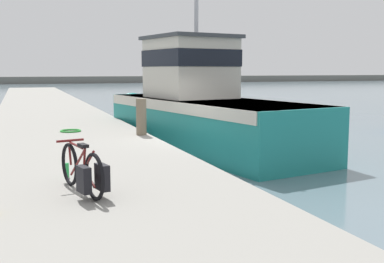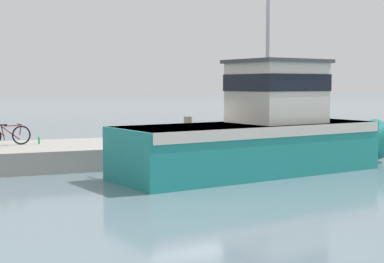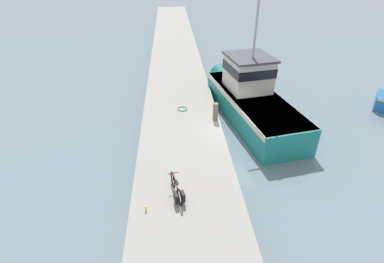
{
  "view_description": "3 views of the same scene",
  "coord_description": "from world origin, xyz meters",
  "views": [
    {
      "loc": [
        -4.79,
        -12.43,
        2.61
      ],
      "look_at": [
        -0.8,
        -1.3,
        1.08
      ],
      "focal_mm": 45.0,
      "sensor_mm": 36.0,
      "label": 1
    },
    {
      "loc": [
        17.96,
        -6.85,
        2.91
      ],
      "look_at": [
        -0.16,
        0.52,
        1.36
      ],
      "focal_mm": 55.0,
      "sensor_mm": 36.0,
      "label": 2
    },
    {
      "loc": [
        -3.98,
        -14.09,
        9.28
      ],
      "look_at": [
        -3.03,
        -1.09,
        1.24
      ],
      "focal_mm": 28.0,
      "sensor_mm": 36.0,
      "label": 3
    }
  ],
  "objects": [
    {
      "name": "ground_plane",
      "position": [
        0.0,
        0.0,
        0.0
      ],
      "size": [
        320.0,
        320.0,
        0.0
      ],
      "primitive_type": "plane",
      "color": "slate"
    },
    {
      "name": "dock_pier",
      "position": [
        -3.53,
        0.0,
        0.37
      ],
      "size": [
        4.49,
        80.0,
        0.74
      ],
      "primitive_type": "cube",
      "color": "gray",
      "rests_on": "ground_plane"
    },
    {
      "name": "fishing_boat_main",
      "position": [
        0.87,
        2.63,
        1.35
      ],
      "size": [
        4.65,
        10.95,
        9.45
      ],
      "rotation": [
        0.0,
        0.0,
        0.19
      ],
      "color": "teal",
      "rests_on": "ground_plane"
    },
    {
      "name": "bicycle_touring",
      "position": [
        -3.92,
        -5.25,
        1.09
      ],
      "size": [
        0.67,
        1.73,
        0.77
      ],
      "rotation": [
        0.0,
        0.0,
        0.23
      ],
      "color": "black",
      "rests_on": "dock_pier"
    },
    {
      "name": "mooring_post",
      "position": [
        -1.54,
        0.93,
        1.26
      ],
      "size": [
        0.3,
        0.3,
        1.04
      ],
      "primitive_type": "cylinder",
      "color": "#756651",
      "rests_on": "dock_pier"
    },
    {
      "name": "hose_coil",
      "position": [
        -3.38,
        2.38,
        0.77
      ],
      "size": [
        0.63,
        0.63,
        0.05
      ],
      "primitive_type": "torus",
      "color": "green",
      "rests_on": "dock_pier"
    },
    {
      "name": "water_bottle_by_bike",
      "position": [
        -4.07,
        -3.96,
        0.87
      ],
      "size": [
        0.07,
        0.07,
        0.25
      ],
      "primitive_type": "cylinder",
      "color": "green",
      "rests_on": "dock_pier"
    },
    {
      "name": "water_bottle_on_curb",
      "position": [
        -5.13,
        -5.88,
        0.86
      ],
      "size": [
        0.06,
        0.06,
        0.25
      ],
      "primitive_type": "cylinder",
      "color": "yellow",
      "rests_on": "dock_pier"
    }
  ]
}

